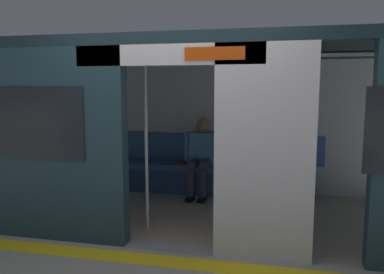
{
  "coord_description": "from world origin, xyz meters",
  "views": [
    {
      "loc": [
        -1.04,
        3.61,
        1.65
      ],
      "look_at": [
        0.03,
        -1.17,
        1.01
      ],
      "focal_mm": 35.66,
      "sensor_mm": 36.0,
      "label": 1
    }
  ],
  "objects_px": {
    "train_car": "(189,104)",
    "grab_pole_far": "(217,144)",
    "handbag": "(226,160)",
    "grab_pole_door": "(146,143)",
    "bench_seat": "(206,172)",
    "book": "(181,163)",
    "person_seated": "(201,151)"
  },
  "relations": [
    {
      "from": "train_car",
      "to": "grab_pole_far",
      "type": "relative_size",
      "value": 3.15
    },
    {
      "from": "handbag",
      "to": "grab_pole_door",
      "type": "distance_m",
      "value": 1.84
    },
    {
      "from": "bench_seat",
      "to": "book",
      "type": "distance_m",
      "value": 0.42
    },
    {
      "from": "grab_pole_far",
      "to": "train_car",
      "type": "bearing_deg",
      "value": -51.82
    },
    {
      "from": "train_car",
      "to": "grab_pole_far",
      "type": "bearing_deg",
      "value": 128.18
    },
    {
      "from": "train_car",
      "to": "grab_pole_door",
      "type": "distance_m",
      "value": 0.85
    },
    {
      "from": "handbag",
      "to": "grab_pole_far",
      "type": "bearing_deg",
      "value": 93.79
    },
    {
      "from": "bench_seat",
      "to": "grab_pole_far",
      "type": "height_order",
      "value": "grab_pole_far"
    },
    {
      "from": "grab_pole_door",
      "to": "book",
      "type": "bearing_deg",
      "value": -90.07
    },
    {
      "from": "person_seated",
      "to": "grab_pole_door",
      "type": "height_order",
      "value": "grab_pole_door"
    },
    {
      "from": "grab_pole_door",
      "to": "grab_pole_far",
      "type": "relative_size",
      "value": 1.0
    },
    {
      "from": "book",
      "to": "grab_pole_door",
      "type": "relative_size",
      "value": 0.11
    },
    {
      "from": "grab_pole_door",
      "to": "grab_pole_far",
      "type": "distance_m",
      "value": 0.81
    },
    {
      "from": "handbag",
      "to": "book",
      "type": "relative_size",
      "value": 1.18
    },
    {
      "from": "grab_pole_far",
      "to": "person_seated",
      "type": "bearing_deg",
      "value": -72.3
    },
    {
      "from": "person_seated",
      "to": "grab_pole_far",
      "type": "bearing_deg",
      "value": 107.7
    },
    {
      "from": "person_seated",
      "to": "bench_seat",
      "type": "bearing_deg",
      "value": -142.37
    },
    {
      "from": "train_car",
      "to": "person_seated",
      "type": "height_order",
      "value": "train_car"
    },
    {
      "from": "bench_seat",
      "to": "person_seated",
      "type": "relative_size",
      "value": 2.71
    },
    {
      "from": "train_car",
      "to": "book",
      "type": "bearing_deg",
      "value": -70.28
    },
    {
      "from": "train_car",
      "to": "bench_seat",
      "type": "distance_m",
      "value": 1.44
    },
    {
      "from": "bench_seat",
      "to": "book",
      "type": "bearing_deg",
      "value": -2.5
    },
    {
      "from": "person_seated",
      "to": "train_car",
      "type": "bearing_deg",
      "value": 90.62
    },
    {
      "from": "handbag",
      "to": "grab_pole_door",
      "type": "height_order",
      "value": "grab_pole_door"
    },
    {
      "from": "train_car",
      "to": "handbag",
      "type": "relative_size",
      "value": 24.62
    },
    {
      "from": "person_seated",
      "to": "handbag",
      "type": "distance_m",
      "value": 0.4
    },
    {
      "from": "handbag",
      "to": "train_car",
      "type": "bearing_deg",
      "value": 69.94
    },
    {
      "from": "bench_seat",
      "to": "handbag",
      "type": "bearing_deg",
      "value": -172.67
    },
    {
      "from": "bench_seat",
      "to": "person_seated",
      "type": "bearing_deg",
      "value": 37.63
    },
    {
      "from": "book",
      "to": "grab_pole_far",
      "type": "relative_size",
      "value": 0.11
    },
    {
      "from": "handbag",
      "to": "grab_pole_far",
      "type": "xyz_separation_m",
      "value": [
        -0.1,
        1.58,
        0.48
      ]
    },
    {
      "from": "person_seated",
      "to": "grab_pole_far",
      "type": "distance_m",
      "value": 1.59
    }
  ]
}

